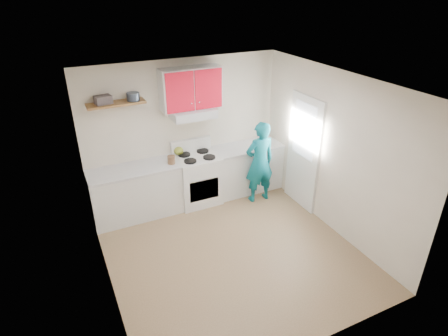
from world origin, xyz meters
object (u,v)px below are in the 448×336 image
stove (197,179)px  tin (133,97)px  kettle (179,151)px  person (260,162)px  crock (171,160)px

stove → tin: 1.91m
kettle → stove: bearing=-60.5°
person → stove: bearing=-20.9°
tin → stove: bearing=-9.2°
crock → person: size_ratio=0.10×
crock → person: 1.60m
tin → kettle: size_ratio=1.16×
tin → person: bearing=-16.5°
crock → person: (1.54, -0.37, -0.20)m
stove → crock: bearing=-171.7°
stove → person: (1.05, -0.44, 0.32)m
stove → tin: tin is taller
kettle → crock: size_ratio=1.09×
stove → crock: crock is taller
tin → person: (2.03, -0.60, -1.32)m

